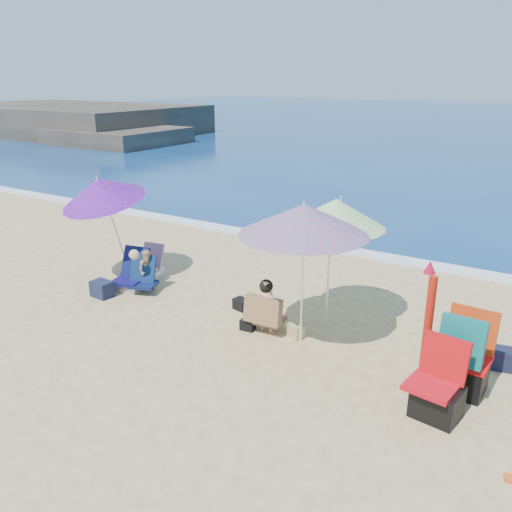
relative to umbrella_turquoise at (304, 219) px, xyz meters
The scene contains 18 objects.
ground 2.14m from the umbrella_turquoise, 132.04° to the right, with size 120.00×120.00×0.00m.
foam 4.80m from the umbrella_turquoise, 98.60° to the left, with size 120.00×0.50×0.04m.
headland 33.82m from the umbrella_turquoise, 145.79° to the left, with size 20.50×11.50×2.60m.
umbrella_turquoise is the anchor object (origin of this frame).
umbrella_striped 0.88m from the umbrella_turquoise, 82.62° to the left, with size 1.92×1.92×2.08m.
umbrella_blue 4.40m from the umbrella_turquoise, behind, with size 1.81×1.87×2.19m.
furled_umbrella 2.10m from the umbrella_turquoise, ahead, with size 0.27×0.35×1.52m.
chair_navy 4.05m from the umbrella_turquoise, behind, with size 0.67×0.77×0.75m.
chair_rainbow 4.26m from the umbrella_turquoise, 168.10° to the left, with size 0.56×0.71×0.64m.
camp_chair_left 2.86m from the umbrella_turquoise, 20.23° to the right, with size 0.67×0.65×0.95m.
camp_chair_right 2.79m from the umbrella_turquoise, ahead, with size 0.74×0.77×1.10m.
person_center 1.59m from the umbrella_turquoise, behind, with size 0.61×0.51×0.88m.
person_left 3.67m from the umbrella_turquoise, behind, with size 0.66×0.66×0.86m.
bag_navy_a 4.23m from the umbrella_turquoise, behind, with size 0.40×0.30×0.30m.
bag_black_a 2.31m from the umbrella_turquoise, 162.05° to the left, with size 0.30×0.25×0.19m.
bag_tan 1.80m from the umbrella_turquoise, 155.68° to the left, with size 0.29×0.26×0.21m.
bag_navy_b 3.33m from the umbrella_turquoise, 15.29° to the left, with size 0.42×0.35×0.28m.
bag_black_b 2.01m from the umbrella_turquoise, behind, with size 0.24×0.18×0.17m.
Camera 1 is at (3.84, -5.66, 3.80)m, focal length 36.59 mm.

